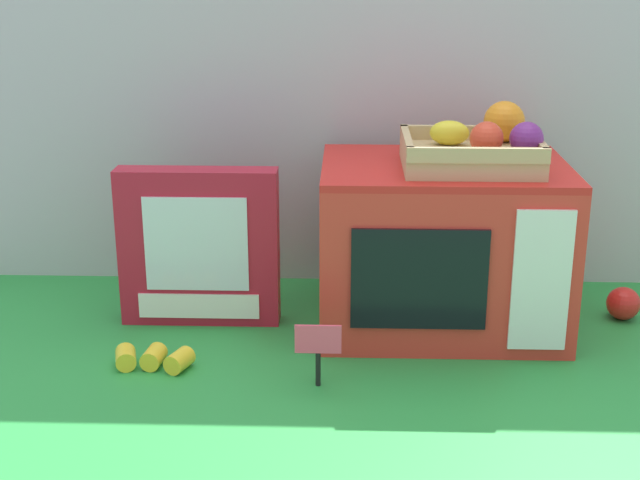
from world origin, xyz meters
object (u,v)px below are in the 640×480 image
at_px(food_groups_crate, 479,147).
at_px(loose_toy_banana, 153,358).
at_px(price_sign, 318,346).
at_px(toy_microwave, 442,246).
at_px(loose_toy_apple, 623,303).
at_px(cookie_set_box, 199,247).

relative_size(food_groups_crate, loose_toy_banana, 1.67).
bearing_deg(price_sign, loose_toy_banana, 168.85).
height_order(toy_microwave, loose_toy_apple, toy_microwave).
bearing_deg(food_groups_crate, price_sign, -138.58).
bearing_deg(loose_toy_banana, price_sign, -11.15).
bearing_deg(loose_toy_banana, toy_microwave, 22.41).
height_order(toy_microwave, food_groups_crate, food_groups_crate).
bearing_deg(price_sign, toy_microwave, 50.05).
distance_m(food_groups_crate, price_sign, 0.43).
height_order(food_groups_crate, loose_toy_apple, food_groups_crate).
distance_m(price_sign, loose_toy_apple, 0.60).
distance_m(toy_microwave, food_groups_crate, 0.19).
relative_size(cookie_set_box, loose_toy_banana, 2.10).
distance_m(cookie_set_box, loose_toy_banana, 0.23).
height_order(toy_microwave, loose_toy_banana, toy_microwave).
distance_m(toy_microwave, loose_toy_apple, 0.35).
bearing_deg(price_sign, loose_toy_apple, 26.98).
bearing_deg(loose_toy_apple, food_groups_crate, -170.69).
bearing_deg(loose_toy_apple, price_sign, -153.02).
height_order(cookie_set_box, loose_toy_apple, cookie_set_box).
height_order(price_sign, loose_toy_apple, price_sign).
bearing_deg(loose_toy_banana, food_groups_crate, 18.58).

